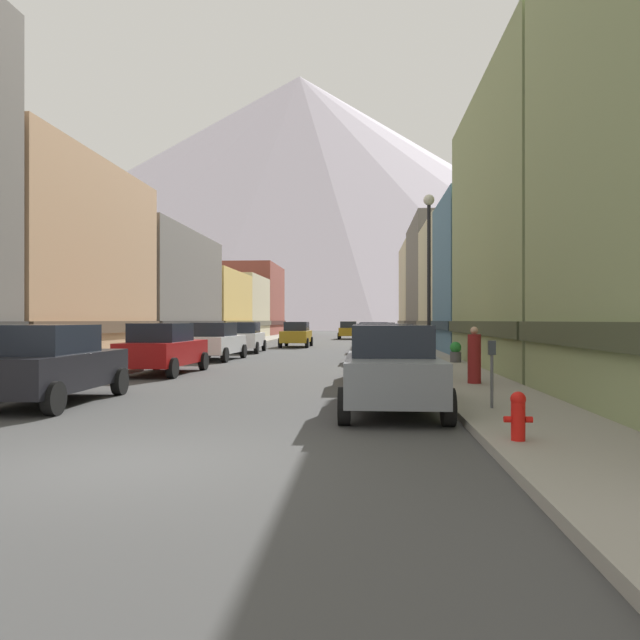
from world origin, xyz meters
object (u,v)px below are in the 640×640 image
object	(u,v)px
car_left_0	(50,364)
potted_plant_0	(456,352)
car_right_0	(391,368)
streetlamp_right	(429,256)
car_right_1	(383,352)
car_left_1	(163,348)
car_driving_1	(348,330)
parking_meter_near	(492,364)
car_driving_0	(296,334)
car_right_2	(377,342)
pedestrian_0	(474,357)
car_right_3	(374,337)
car_left_3	(245,337)
car_left_2	(215,341)
fire_hydrant_near	(518,414)

from	to	relation	value
car_left_0	potted_plant_0	xyz separation A→B (m)	(10.80, 12.16, -0.32)
car_right_0	streetlamp_right	distance (m)	8.14
car_right_1	streetlamp_right	world-z (taller)	streetlamp_right
car_left_1	car_driving_1	size ratio (longest dim) A/B	1.01
parking_meter_near	car_left_0	bearing A→B (deg)	174.57
car_left_1	car_driving_0	xyz separation A→B (m)	(2.20, 21.76, 0.00)
car_right_1	car_right_2	distance (m)	9.34
car_right_1	pedestrian_0	size ratio (longest dim) A/B	2.86
car_right_2	car_right_1	bearing A→B (deg)	-89.99
car_right_0	car_driving_1	xyz separation A→B (m)	(-2.20, 48.25, 0.00)
car_right_2	car_right_3	bearing A→B (deg)	90.01
potted_plant_0	streetlamp_right	xyz separation A→B (m)	(-1.65, -5.26, 3.41)
car_right_3	car_left_0	bearing A→B (deg)	-108.24
car_right_2	car_left_3	bearing A→B (deg)	137.34
pedestrian_0	car_right_3	bearing A→B (deg)	97.24
car_left_1	streetlamp_right	xyz separation A→B (m)	(9.15, -0.68, 3.09)
car_left_3	parking_meter_near	size ratio (longest dim) A/B	3.36
car_right_3	pedestrian_0	size ratio (longest dim) A/B	2.84
car_left_2	car_right_2	bearing A→B (deg)	-0.78
car_left_3	car_right_3	xyz separation A→B (m)	(7.60, 1.25, 0.00)
car_driving_0	potted_plant_0	xyz separation A→B (m)	(8.60, -17.17, -0.32)
car_driving_0	fire_hydrant_near	world-z (taller)	car_driving_0
car_left_1	car_left_3	size ratio (longest dim) A/B	1.00
car_left_1	car_right_2	distance (m)	10.49
car_right_0	car_right_2	bearing A→B (deg)	90.00
parking_meter_near	streetlamp_right	distance (m)	8.36
car_left_0	car_right_2	size ratio (longest dim) A/B	1.00
car_left_0	parking_meter_near	size ratio (longest dim) A/B	3.33
car_right_3	parking_meter_near	distance (m)	24.05
car_left_0	parking_meter_near	distance (m)	9.59
car_right_0	pedestrian_0	xyz separation A→B (m)	(2.45, 4.24, -0.04)
car_right_2	pedestrian_0	xyz separation A→B (m)	(2.45, -11.04, -0.04)
car_left_3	car_driving_0	world-z (taller)	same
car_right_2	car_driving_1	bearing A→B (deg)	93.82
car_right_0	fire_hydrant_near	bearing A→B (deg)	-65.63
car_left_1	potted_plant_0	xyz separation A→B (m)	(10.80, 4.58, -0.32)
streetlamp_right	car_right_3	bearing A→B (deg)	95.48
car_left_2	car_driving_1	size ratio (longest dim) A/B	1.02
car_right_3	parking_meter_near	xyz separation A→B (m)	(1.95, -23.97, 0.11)
car_driving_1	pedestrian_0	size ratio (longest dim) A/B	2.82
car_left_0	car_right_1	size ratio (longest dim) A/B	0.99
car_left_2	car_left_3	xyz separation A→B (m)	(0.01, 6.90, 0.00)
car_left_0	car_driving_0	world-z (taller)	same
car_left_3	car_right_0	size ratio (longest dim) A/B	1.02
fire_hydrant_near	pedestrian_0	distance (m)	7.93
car_right_2	parking_meter_near	distance (m)	15.83
car_right_1	car_driving_0	size ratio (longest dim) A/B	1.01
car_driving_1	streetlamp_right	distance (m)	41.17
parking_meter_near	fire_hydrant_near	bearing A→B (deg)	-95.33
car_left_1	pedestrian_0	bearing A→B (deg)	-20.75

